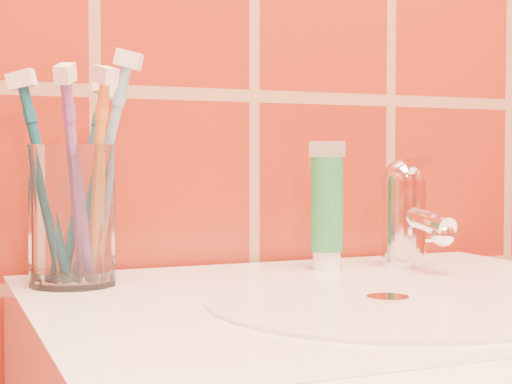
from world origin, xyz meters
name	(u,v)px	position (x,y,z in m)	size (l,w,h in m)	color
glass_tumbler	(73,215)	(-0.22, 1.10, 0.92)	(0.08, 0.08, 0.13)	white
toothpaste_tube	(327,210)	(0.05, 1.11, 0.91)	(0.04, 0.03, 0.14)	white
faucet	(406,209)	(0.14, 1.09, 0.91)	(0.05, 0.11, 0.12)	white
toothbrush_0	(45,181)	(-0.25, 1.10, 0.95)	(0.06, 0.05, 0.21)	#0B4D61
toothbrush_1	(103,169)	(-0.20, 1.10, 0.96)	(0.07, 0.05, 0.23)	#78ACD6
toothbrush_2	(85,180)	(-0.21, 1.13, 0.95)	(0.07, 0.06, 0.20)	#0D5972
toothbrush_3	(75,181)	(-0.23, 1.07, 0.95)	(0.05, 0.07, 0.21)	#774799
toothbrush_4	(95,179)	(-0.21, 1.09, 0.95)	(0.04, 0.07, 0.21)	orange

